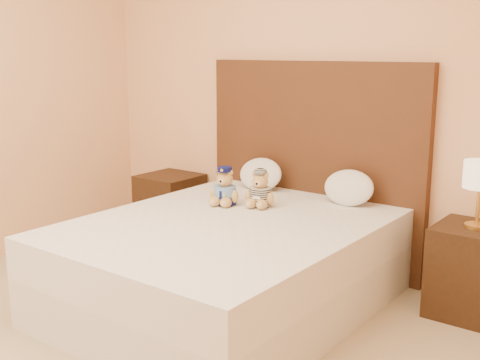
# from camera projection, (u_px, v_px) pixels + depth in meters

# --- Properties ---
(room_walls) EXTENTS (4.04, 4.52, 2.72)m
(room_walls) POSITION_uv_depth(u_px,v_px,m) (127.00, 0.00, 2.82)
(room_walls) COLOR #EFB282
(room_walls) RESTS_ON ground
(bed) EXTENTS (1.60, 2.00, 0.55)m
(bed) POSITION_uv_depth(u_px,v_px,m) (227.00, 264.00, 3.73)
(bed) COLOR white
(bed) RESTS_ON ground
(headboard) EXTENTS (1.75, 0.08, 1.50)m
(headboard) POSITION_uv_depth(u_px,v_px,m) (312.00, 165.00, 4.41)
(headboard) COLOR #472515
(headboard) RESTS_ON ground
(nightstand_left) EXTENTS (0.45, 0.45, 0.55)m
(nightstand_left) POSITION_uv_depth(u_px,v_px,m) (170.00, 207.00, 5.09)
(nightstand_left) COLOR #331B10
(nightstand_left) RESTS_ON ground
(nightstand_right) EXTENTS (0.45, 0.45, 0.55)m
(nightstand_right) POSITION_uv_depth(u_px,v_px,m) (473.00, 271.00, 3.61)
(nightstand_right) COLOR #331B10
(nightstand_right) RESTS_ON ground
(teddy_police) EXTENTS (0.26, 0.26, 0.26)m
(teddy_police) POSITION_uv_depth(u_px,v_px,m) (225.00, 186.00, 4.05)
(teddy_police) COLOR #B38E45
(teddy_police) RESTS_ON bed
(teddy_prisoner) EXTENTS (0.26, 0.25, 0.24)m
(teddy_prisoner) POSITION_uv_depth(u_px,v_px,m) (260.00, 189.00, 4.00)
(teddy_prisoner) COLOR #B38E45
(teddy_prisoner) RESTS_ON bed
(pillow_left) EXTENTS (0.36, 0.23, 0.26)m
(pillow_left) POSITION_uv_depth(u_px,v_px,m) (260.00, 173.00, 4.49)
(pillow_left) COLOR white
(pillow_left) RESTS_ON bed
(pillow_right) EXTENTS (0.36, 0.23, 0.25)m
(pillow_right) POSITION_uv_depth(u_px,v_px,m) (349.00, 186.00, 4.06)
(pillow_right) COLOR white
(pillow_right) RESTS_ON bed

